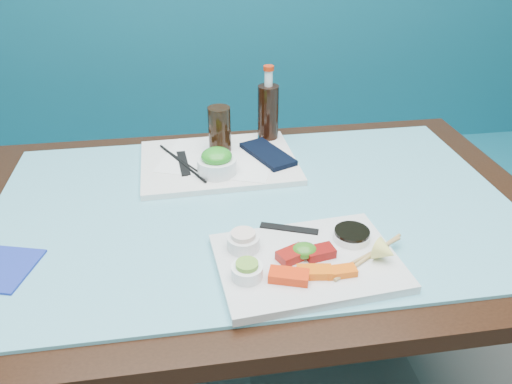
{
  "coord_description": "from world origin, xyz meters",
  "views": [
    {
      "loc": [
        -0.15,
        0.46,
        1.39
      ],
      "look_at": [
        0.0,
        1.44,
        0.8
      ],
      "focal_mm": 35.0,
      "sensor_mm": 36.0,
      "label": 1
    }
  ],
  "objects": [
    {
      "name": "booth_bench",
      "position": [
        0.0,
        2.29,
        0.37
      ],
      "size": [
        3.0,
        0.56,
        1.17
      ],
      "color": "#105669",
      "rests_on": "ground"
    },
    {
      "name": "dining_table",
      "position": [
        0.0,
        1.45,
        0.67
      ],
      "size": [
        1.4,
        0.9,
        0.75
      ],
      "color": "black",
      "rests_on": "ground"
    },
    {
      "name": "glass_top",
      "position": [
        0.0,
        1.45,
        0.75
      ],
      "size": [
        1.22,
        0.76,
        0.01
      ],
      "primitive_type": "cube",
      "color": "#62B2C5",
      "rests_on": "dining_table"
    },
    {
      "name": "sashimi_plate",
      "position": [
        0.07,
        1.21,
        0.77
      ],
      "size": [
        0.37,
        0.28,
        0.02
      ],
      "primitive_type": "cube",
      "rotation": [
        0.0,
        0.0,
        0.08
      ],
      "color": "silver",
      "rests_on": "glass_top"
    },
    {
      "name": "salmon_left",
      "position": [
        0.02,
        1.15,
        0.79
      ],
      "size": [
        0.08,
        0.06,
        0.02
      ],
      "primitive_type": "cube",
      "rotation": [
        0.0,
        0.0,
        -0.33
      ],
      "color": "red",
      "rests_on": "sashimi_plate"
    },
    {
      "name": "salmon_mid",
      "position": [
        0.07,
        1.16,
        0.78
      ],
      "size": [
        0.07,
        0.04,
        0.02
      ],
      "primitive_type": "cube",
      "rotation": [
        0.0,
        0.0,
        -0.14
      ],
      "color": "#F15C09",
      "rests_on": "sashimi_plate"
    },
    {
      "name": "salmon_right",
      "position": [
        0.12,
        1.15,
        0.78
      ],
      "size": [
        0.06,
        0.03,
        0.01
      ],
      "primitive_type": "cube",
      "rotation": [
        0.0,
        0.0,
        0.04
      ],
      "color": "#F65A09",
      "rests_on": "sashimi_plate"
    },
    {
      "name": "tuna_left",
      "position": [
        0.04,
        1.21,
        0.79
      ],
      "size": [
        0.07,
        0.06,
        0.02
      ],
      "primitive_type": "cube",
      "rotation": [
        0.0,
        0.0,
        0.42
      ],
      "color": "maroon",
      "rests_on": "sashimi_plate"
    },
    {
      "name": "tuna_right",
      "position": [
        0.09,
        1.21,
        0.79
      ],
      "size": [
        0.06,
        0.04,
        0.02
      ],
      "primitive_type": "cube",
      "rotation": [
        0.0,
        0.0,
        0.18
      ],
      "color": "maroon",
      "rests_on": "sashimi_plate"
    },
    {
      "name": "seaweed_garnish",
      "position": [
        0.06,
        1.22,
        0.79
      ],
      "size": [
        0.05,
        0.05,
        0.03
      ],
      "primitive_type": "ellipsoid",
      "rotation": [
        0.0,
        0.0,
        -0.04
      ],
      "color": "#31761B",
      "rests_on": "sashimi_plate"
    },
    {
      "name": "ramekin_wasabi",
      "position": [
        -0.06,
        1.17,
        0.79
      ],
      "size": [
        0.08,
        0.08,
        0.02
      ],
      "primitive_type": "cylinder",
      "rotation": [
        0.0,
        0.0,
        0.35
      ],
      "color": "white",
      "rests_on": "sashimi_plate"
    },
    {
      "name": "wasabi_fill",
      "position": [
        -0.06,
        1.17,
        0.81
      ],
      "size": [
        0.04,
        0.04,
        0.01
      ],
      "primitive_type": "cylinder",
      "rotation": [
        0.0,
        0.0,
        0.01
      ],
      "color": "#6CA435",
      "rests_on": "ramekin_wasabi"
    },
    {
      "name": "ramekin_ginger",
      "position": [
        -0.05,
        1.26,
        0.79
      ],
      "size": [
        0.08,
        0.08,
        0.03
      ],
      "primitive_type": "cylinder",
      "rotation": [
        0.0,
        0.0,
        0.32
      ],
      "color": "silver",
      "rests_on": "sashimi_plate"
    },
    {
      "name": "ginger_fill",
      "position": [
        -0.05,
        1.26,
        0.81
      ],
      "size": [
        0.06,
        0.06,
        0.01
      ],
      "primitive_type": "cylinder",
      "rotation": [
        0.0,
        0.0,
        0.32
      ],
      "color": "beige",
      "rests_on": "ramekin_ginger"
    },
    {
      "name": "soy_dish",
      "position": [
        0.17,
        1.26,
        0.78
      ],
      "size": [
        0.08,
        0.08,
        0.02
      ],
      "primitive_type": "cylinder",
      "rotation": [
        0.0,
        0.0,
        0.02
      ],
      "color": "white",
      "rests_on": "sashimi_plate"
    },
    {
      "name": "soy_fill",
      "position": [
        0.17,
        1.26,
        0.79
      ],
      "size": [
        0.09,
        0.09,
        0.01
      ],
      "primitive_type": "cylinder",
      "rotation": [
        0.0,
        0.0,
        -0.24
      ],
      "color": "black",
      "rests_on": "soy_dish"
    },
    {
      "name": "lemon_wedge",
      "position": [
        0.21,
        1.18,
        0.8
      ],
      "size": [
        0.06,
        0.06,
        0.05
      ],
      "primitive_type": "cone",
      "rotation": [
        1.57,
        0.0,
        0.73
      ],
      "color": "#FBF477",
      "rests_on": "sashimi_plate"
    },
    {
      "name": "chopstick_sleeve",
      "position": [
        0.05,
        1.31,
        0.78
      ],
      "size": [
        0.12,
        0.06,
        0.0
      ],
      "primitive_type": "cube",
      "rotation": [
        0.0,
        0.0,
        -0.37
      ],
      "color": "black",
      "rests_on": "sashimi_plate"
    },
    {
      "name": "wooden_chopstick_a",
      "position": [
        0.18,
        1.19,
        0.78
      ],
      "size": [
        0.19,
        0.1,
        0.01
      ],
      "primitive_type": "cylinder",
      "rotation": [
        1.57,
        0.0,
        -1.09
      ],
      "color": "#A3804D",
      "rests_on": "sashimi_plate"
    },
    {
      "name": "wooden_chopstick_b",
      "position": [
        0.19,
        1.19,
        0.78
      ],
      "size": [
        0.18,
        0.12,
        0.01
      ],
      "primitive_type": "cylinder",
      "rotation": [
        1.57,
        0.0,
        -0.98
      ],
      "color": "tan",
      "rests_on": "sashimi_plate"
    },
    {
      "name": "serving_tray",
      "position": [
        -0.07,
        1.67,
        0.77
      ],
      "size": [
        0.42,
        0.32,
        0.02
      ],
      "primitive_type": "cube",
      "rotation": [
        0.0,
        0.0,
        0.03
      ],
      "color": "white",
      "rests_on": "glass_top"
    },
    {
      "name": "paper_placemat",
      "position": [
        -0.07,
        1.67,
        0.77
      ],
      "size": [
        0.35,
        0.3,
        0.0
      ],
      "primitive_type": "cube",
      "rotation": [
        0.0,
        0.0,
        -0.35
      ],
      "color": "white",
      "rests_on": "serving_tray"
    },
    {
      "name": "seaweed_bowl",
      "position": [
        -0.08,
        1.59,
        0.79
      ],
      "size": [
        0.11,
        0.11,
        0.04
      ],
      "primitive_type": "cylinder",
      "rotation": [
        0.0,
        0.0,
        -0.05
      ],
      "color": "white",
      "rests_on": "serving_tray"
    },
    {
      "name": "seaweed_salad",
      "position": [
        -0.08,
        1.59,
        0.82
      ],
      "size": [
        0.09,
        0.09,
        0.04
      ],
      "primitive_type": "ellipsoid",
      "rotation": [
        0.0,
        0.0,
        -0.2
      ],
      "color": "#268D20",
      "rests_on": "seaweed_bowl"
    },
    {
      "name": "cola_glass",
      "position": [
        -0.06,
        1.72,
        0.84
      ],
      "size": [
        0.07,
        0.07,
        0.13
      ],
      "primitive_type": "cylinder",
      "rotation": [
        0.0,
        0.0,
        0.16
      ],
      "color": "black",
      "rests_on": "serving_tray"
    },
    {
      "name": "navy_pouch",
      "position": [
        0.07,
        1.67,
        0.78
      ],
      "size": [
        0.14,
        0.19,
        0.01
      ],
      "primitive_type": "cube",
      "rotation": [
        0.0,
        0.0,
        0.4
      ],
      "color": "black",
      "rests_on": "serving_tray"
    },
    {
      "name": "fork",
      "position": [
        0.06,
        1.77,
        0.78
      ],
      "size": [
        0.03,
        0.1,
        0.01
      ],
      "primitive_type": "cylinder",
      "rotation": [
        1.57,
        0.0,
        -0.23
      ],
      "color": "white",
      "rests_on": "serving_tray"
    },
    {
      "name": "black_chopstick_a",
      "position": [
        -0.16,
        1.66,
        0.78
      ],
      "size": [
        0.12,
        0.23,
        0.01
      ],
      "primitive_type": "cylinder",
      "rotation": [
        1.57,
        0.0,
        0.46
      ],
      "color": "black",
      "rests_on": "serving_tray"
    },
    {
      "name": "black_chopstick_b",
      "position": [
        -0.16,
        1.66,
        0.78
      ],
      "size": [
        0.11,
        0.18,
        0.01
      ],
      "primitive_type": "cylinder",
      "rotation": [
        1.57,
        0.0,
        0.52
      ],
      "color": "black",
      "rests_on": "serving_tray"
    },
    {
      "name": "tray_sleeve",
      "position": [
        -0.16,
        1.66,
        0.78
      ],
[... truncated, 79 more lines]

